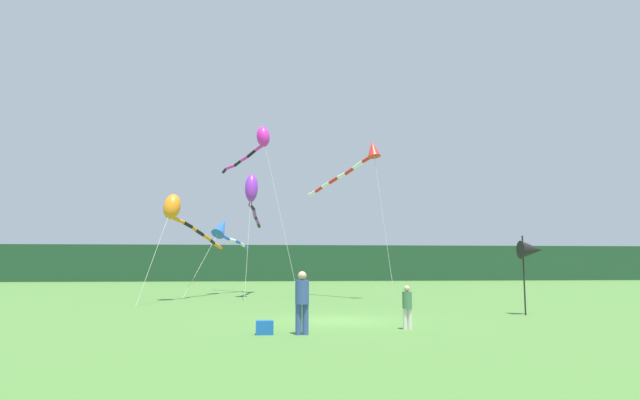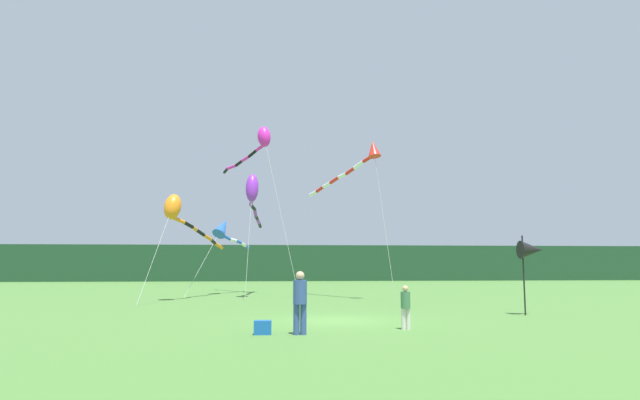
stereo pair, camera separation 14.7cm
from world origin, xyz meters
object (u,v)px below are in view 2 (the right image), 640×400
at_px(kite_red, 360,160).
at_px(kite_magenta, 260,141).
at_px(kite_purple, 253,194).
at_px(person_child, 406,305).
at_px(kite_blue, 224,229).
at_px(cooler_box, 263,327).
at_px(banner_flag_pole, 531,250).
at_px(kite_orange, 179,213).
at_px(person_adult, 300,299).

bearing_deg(kite_red, kite_magenta, 135.24).
relative_size(kite_red, kite_purple, 1.03).
distance_m(person_child, kite_blue, 21.26).
height_order(cooler_box, banner_flag_pole, banner_flag_pole).
relative_size(person_child, kite_red, 0.15).
distance_m(person_child, kite_orange, 16.89).
bearing_deg(banner_flag_pole, person_child, -146.12).
bearing_deg(kite_magenta, cooler_box, -88.63).
xyz_separation_m(person_child, kite_orange, (-8.95, 13.77, 3.97)).
bearing_deg(person_child, cooler_box, -169.67).
bearing_deg(person_child, kite_purple, 107.58).
height_order(person_child, kite_orange, kite_orange).
height_order(person_child, kite_blue, kite_blue).
relative_size(kite_purple, kite_blue, 1.28).
height_order(banner_flag_pole, kite_magenta, kite_magenta).
distance_m(cooler_box, kite_blue, 21.12).
distance_m(kite_magenta, kite_blue, 6.26).
bearing_deg(person_adult, kite_magenta, 94.21).
height_order(cooler_box, kite_magenta, kite_magenta).
xyz_separation_m(person_child, banner_flag_pole, (5.98, 4.01, 1.73)).
distance_m(person_child, kite_red, 15.57).
bearing_deg(cooler_box, person_child, 10.33).
bearing_deg(kite_orange, person_child, -56.97).
distance_m(person_adult, kite_orange, 16.21).
bearing_deg(person_adult, kite_purple, 96.22).
relative_size(person_adult, kite_orange, 0.18).
height_order(kite_magenta, kite_blue, kite_magenta).
distance_m(cooler_box, kite_purple, 17.70).
distance_m(banner_flag_pole, kite_blue, 20.48).
relative_size(person_child, cooler_box, 2.68).
bearing_deg(person_adult, person_child, 16.11).
xyz_separation_m(cooler_box, banner_flag_pole, (10.21, 4.78, 2.26)).
height_order(person_adult, person_child, person_adult).
height_order(person_adult, banner_flag_pole, banner_flag_pole).
bearing_deg(cooler_box, kite_purple, 92.79).
relative_size(banner_flag_pole, kite_magenta, 0.27).
xyz_separation_m(person_child, kite_magenta, (-4.72, 19.54, 9.30)).
distance_m(cooler_box, banner_flag_pole, 11.50).
relative_size(person_child, kite_orange, 0.14).
bearing_deg(person_child, kite_red, 85.74).
bearing_deg(kite_red, banner_flag_pole, -63.31).
distance_m(person_child, cooler_box, 4.33).
bearing_deg(kite_red, person_child, -94.26).
height_order(cooler_box, kite_blue, kite_blue).
xyz_separation_m(kite_magenta, kite_purple, (-0.33, -3.62, -3.99)).
relative_size(cooler_box, kite_blue, 0.07).
xyz_separation_m(cooler_box, kite_orange, (-4.72, 14.54, 4.50)).
bearing_deg(banner_flag_pole, kite_red, 116.69).
xyz_separation_m(banner_flag_pole, kite_magenta, (-10.69, 15.53, 7.57)).
height_order(kite_orange, kite_blue, kite_orange).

